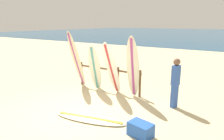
{
  "coord_description": "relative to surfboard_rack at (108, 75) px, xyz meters",
  "views": [
    {
      "loc": [
        4.16,
        -4.31,
        2.81
      ],
      "look_at": [
        -0.34,
        2.71,
        0.83
      ],
      "focal_mm": 31.92,
      "sensor_mm": 36.0,
      "label": 1
    }
  ],
  "objects": [
    {
      "name": "surfboard_leaning_far_left",
      "position": [
        -1.38,
        -0.41,
        0.59
      ],
      "size": [
        0.53,
        0.91,
        2.52
      ],
      "color": "beige",
      "rests_on": "ground"
    },
    {
      "name": "ground_plane",
      "position": [
        0.34,
        -2.41,
        -0.67
      ],
      "size": [
        120.0,
        120.0,
        0.0
      ],
      "primitive_type": "plane",
      "color": "beige"
    },
    {
      "name": "surfboard_lying_on_sand",
      "position": [
        1.02,
        -2.51,
        -0.64
      ],
      "size": [
        2.29,
        1.02,
        0.08
      ],
      "color": "beige",
      "rests_on": "ground"
    },
    {
      "name": "cooler_box",
      "position": [
        2.66,
        -2.51,
        -0.49
      ],
      "size": [
        0.67,
        0.52,
        0.36
      ],
      "primitive_type": "cube",
      "rotation": [
        0.0,
        0.0,
        -0.21
      ],
      "color": "blue",
      "rests_on": "ground"
    },
    {
      "name": "surfboard_leaning_center_left",
      "position": [
        0.47,
        -0.44,
        0.41
      ],
      "size": [
        0.64,
        0.93,
        2.16
      ],
      "color": "white",
      "rests_on": "ground"
    },
    {
      "name": "surfboard_leaning_left",
      "position": [
        -0.41,
        -0.38,
        0.31
      ],
      "size": [
        0.58,
        0.64,
        1.97
      ],
      "color": "white",
      "rests_on": "ground"
    },
    {
      "name": "beachgoer_standing",
      "position": [
        2.86,
        -0.27,
        0.26
      ],
      "size": [
        0.26,
        0.32,
        1.69
      ],
      "color": "#3359B2",
      "rests_on": "ground"
    },
    {
      "name": "surfboard_leaning_center",
      "position": [
        1.29,
        -0.29,
        0.53
      ],
      "size": [
        0.57,
        0.69,
        2.4
      ],
      "color": "silver",
      "rests_on": "ground"
    },
    {
      "name": "ocean_water",
      "position": [
        0.34,
        55.59,
        -0.67
      ],
      "size": [
        120.0,
        80.0,
        0.01
      ],
      "primitive_type": "cube",
      "color": "navy",
      "rests_on": "ground"
    },
    {
      "name": "surfboard_rack",
      "position": [
        0.0,
        0.0,
        0.0
      ],
      "size": [
        3.03,
        0.09,
        1.07
      ],
      "color": "brown",
      "rests_on": "ground"
    }
  ]
}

